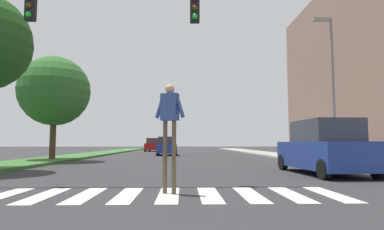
{
  "coord_description": "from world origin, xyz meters",
  "views": [
    {
      "loc": [
        0.31,
        1.43,
        1.14
      ],
      "look_at": [
        0.77,
        17.49,
        2.53
      ],
      "focal_mm": 30.05,
      "sensor_mm": 36.0,
      "label": 1
    }
  ],
  "objects_px": {
    "tree_far": "(54,91)",
    "sedan_midblock": "(167,147)",
    "pedestrian_performer": "(170,120)",
    "traffic_light_gantry": "(28,32)",
    "suv_crossing": "(324,149)",
    "sedan_distant": "(154,145)",
    "street_lamp_right": "(331,75)"
  },
  "relations": [
    {
      "from": "traffic_light_gantry",
      "to": "sedan_midblock",
      "type": "height_order",
      "value": "traffic_light_gantry"
    },
    {
      "from": "tree_far",
      "to": "sedan_midblock",
      "type": "distance_m",
      "value": 12.44
    },
    {
      "from": "street_lamp_right",
      "to": "suv_crossing",
      "type": "height_order",
      "value": "street_lamp_right"
    },
    {
      "from": "traffic_light_gantry",
      "to": "pedestrian_performer",
      "type": "xyz_separation_m",
      "value": [
        4.2,
        -1.89,
        -2.7
      ]
    },
    {
      "from": "pedestrian_performer",
      "to": "sedan_midblock",
      "type": "xyz_separation_m",
      "value": [
        -1.17,
        22.65,
        -0.87
      ]
    },
    {
      "from": "tree_far",
      "to": "pedestrian_performer",
      "type": "relative_size",
      "value": 2.56
    },
    {
      "from": "pedestrian_performer",
      "to": "sedan_distant",
      "type": "height_order",
      "value": "pedestrian_performer"
    },
    {
      "from": "tree_far",
      "to": "street_lamp_right",
      "type": "bearing_deg",
      "value": -14.3
    },
    {
      "from": "street_lamp_right",
      "to": "sedan_distant",
      "type": "xyz_separation_m",
      "value": [
        -11.47,
        26.78,
        -3.79
      ]
    },
    {
      "from": "sedan_midblock",
      "to": "street_lamp_right",
      "type": "bearing_deg",
      "value": -56.94
    },
    {
      "from": "pedestrian_performer",
      "to": "suv_crossing",
      "type": "xyz_separation_m",
      "value": [
        5.49,
        4.38,
        -0.73
      ]
    },
    {
      "from": "traffic_light_gantry",
      "to": "pedestrian_performer",
      "type": "bearing_deg",
      "value": -24.19
    },
    {
      "from": "sedan_distant",
      "to": "pedestrian_performer",
      "type": "bearing_deg",
      "value": -84.29
    },
    {
      "from": "street_lamp_right",
      "to": "sedan_distant",
      "type": "relative_size",
      "value": 1.81
    },
    {
      "from": "tree_far",
      "to": "sedan_midblock",
      "type": "xyz_separation_m",
      "value": [
        6.52,
        9.98,
        -3.56
      ]
    },
    {
      "from": "pedestrian_performer",
      "to": "sedan_midblock",
      "type": "bearing_deg",
      "value": 92.95
    },
    {
      "from": "sedan_midblock",
      "to": "sedan_distant",
      "type": "height_order",
      "value": "sedan_distant"
    },
    {
      "from": "tree_far",
      "to": "street_lamp_right",
      "type": "height_order",
      "value": "street_lamp_right"
    },
    {
      "from": "tree_far",
      "to": "pedestrian_performer",
      "type": "xyz_separation_m",
      "value": [
        7.69,
        -12.67,
        -2.69
      ]
    },
    {
      "from": "sedan_midblock",
      "to": "sedan_distant",
      "type": "xyz_separation_m",
      "value": [
        -2.38,
        12.82,
        0.02
      ]
    },
    {
      "from": "street_lamp_right",
      "to": "suv_crossing",
      "type": "xyz_separation_m",
      "value": [
        -2.43,
        -4.31,
        -3.66
      ]
    },
    {
      "from": "traffic_light_gantry",
      "to": "pedestrian_performer",
      "type": "distance_m",
      "value": 5.34
    },
    {
      "from": "sedan_distant",
      "to": "traffic_light_gantry",
      "type": "bearing_deg",
      "value": -91.11
    },
    {
      "from": "suv_crossing",
      "to": "sedan_distant",
      "type": "xyz_separation_m",
      "value": [
        -9.04,
        31.09,
        -0.12
      ]
    },
    {
      "from": "sedan_midblock",
      "to": "pedestrian_performer",
      "type": "bearing_deg",
      "value": -87.05
    },
    {
      "from": "tree_far",
      "to": "suv_crossing",
      "type": "bearing_deg",
      "value": -32.18
    },
    {
      "from": "street_lamp_right",
      "to": "tree_far",
      "type": "bearing_deg",
      "value": 165.7
    },
    {
      "from": "pedestrian_performer",
      "to": "sedan_distant",
      "type": "relative_size",
      "value": 0.6
    },
    {
      "from": "suv_crossing",
      "to": "tree_far",
      "type": "bearing_deg",
      "value": 147.82
    },
    {
      "from": "tree_far",
      "to": "suv_crossing",
      "type": "xyz_separation_m",
      "value": [
        13.18,
        -8.29,
        -3.42
      ]
    },
    {
      "from": "street_lamp_right",
      "to": "sedan_midblock",
      "type": "distance_m",
      "value": 17.08
    },
    {
      "from": "tree_far",
      "to": "sedan_midblock",
      "type": "height_order",
      "value": "tree_far"
    }
  ]
}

